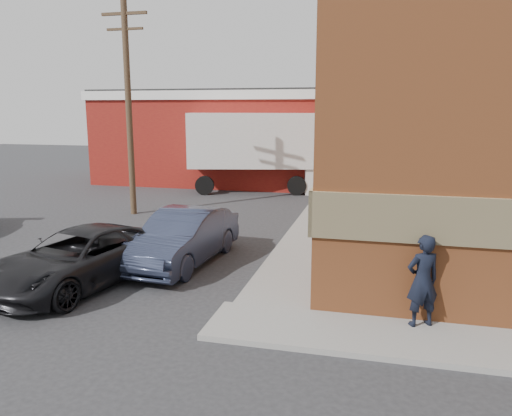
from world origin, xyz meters
The scene contains 8 objects.
ground centered at (0.00, 0.00, 0.00)m, with size 90.00×90.00×0.00m, color #28282B.
sidewalk_west centered at (0.60, 9.00, 0.06)m, with size 1.80×18.00×0.12m, color gray.
warehouse centered at (-6.00, 20.00, 2.81)m, with size 16.30×8.30×5.60m.
utility_pole centered at (-7.50, 9.00, 4.75)m, with size 2.00×0.26×9.00m.
man centered at (3.81, -0.25, 1.08)m, with size 0.70×0.46×1.93m, color black.
sedan centered at (-2.66, 2.83, 0.80)m, with size 1.69×4.85×1.60m, color #2E344C.
suv_a centered at (-4.57, 0.50, 0.73)m, with size 2.41×5.22×1.45m, color black.
box_truck centered at (-3.18, 16.18, 2.47)m, with size 9.03×4.41×4.28m.
Camera 1 is at (2.85, -10.42, 4.52)m, focal length 35.00 mm.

